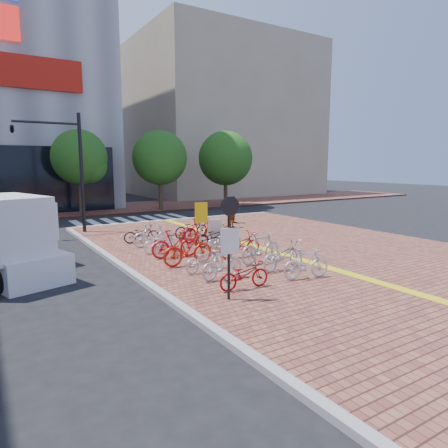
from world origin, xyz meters
TOP-DOWN VIEW (x-y plane):
  - ground at (0.00, 0.00)m, footprint 120.00×120.00m
  - sidewalk at (3.00, -5.00)m, footprint 14.00×34.00m
  - tactile_strip at (2.00, -5.00)m, footprint 0.40×34.00m
  - kerb_west at (-4.00, -5.00)m, footprint 0.25×34.00m
  - kerb_north at (3.00, 12.00)m, footprint 14.00×0.25m
  - far_sidewalk at (0.00, 21.00)m, footprint 70.00×8.00m
  - building_beige at (18.00, 32.00)m, footprint 20.00×18.00m
  - crosswalk at (0.50, 14.00)m, footprint 7.50×4.00m
  - street_trees at (5.04, 17.45)m, footprint 16.20×4.60m
  - bike_0 at (-1.86, -2.45)m, footprint 1.64×0.64m
  - bike_1 at (-1.86, -1.24)m, footprint 1.63×0.62m
  - bike_2 at (-1.90, -0.17)m, footprint 1.69×0.85m
  - bike_3 at (-1.99, 0.88)m, footprint 1.95×0.58m
  - bike_4 at (-1.91, 2.16)m, footprint 1.90×0.80m
  - bike_5 at (-1.97, 3.20)m, footprint 1.65×0.59m
  - bike_6 at (-1.88, 4.54)m, footprint 1.77×0.72m
  - bike_7 at (-1.97, 5.66)m, footprint 1.69×0.81m
  - bike_8 at (0.40, -2.61)m, footprint 1.68×0.76m
  - bike_9 at (0.54, -1.35)m, footprint 1.98×0.89m
  - bike_10 at (0.41, -0.25)m, footprint 1.97×0.79m
  - bike_11 at (0.28, 0.94)m, footprint 1.86×0.65m
  - bike_12 at (0.33, 2.17)m, footprint 1.73×0.67m
  - bike_13 at (0.47, 3.15)m, footprint 1.86×0.91m
  - bike_14 at (0.39, 4.38)m, footprint 1.97×0.75m
  - bike_15 at (0.53, 5.52)m, footprint 1.85×0.72m
  - pedestrian_a at (3.98, 7.17)m, footprint 0.69×0.66m
  - pedestrian_b at (4.98, 8.56)m, footprint 0.86×0.71m
  - utility_box at (0.71, 3.58)m, footprint 0.58×0.46m
  - yellow_sign at (-0.27, 3.10)m, footprint 0.53×0.22m
  - notice_sign at (-2.72, -3.00)m, footprint 0.51×0.17m
  - traffic_light_pole at (-4.93, 10.17)m, footprint 3.32×1.28m
  - box_truck at (-7.43, 3.15)m, footprint 3.38×5.17m

SIDE VIEW (x-z plane):
  - ground at x=0.00m, z-range 0.00..0.00m
  - crosswalk at x=0.50m, z-range 0.00..0.01m
  - sidewalk at x=3.00m, z-range 0.00..0.15m
  - far_sidewalk at x=0.00m, z-range 0.00..0.15m
  - kerb_west at x=-4.00m, z-range 0.00..0.15m
  - kerb_north at x=3.00m, z-range 0.00..0.15m
  - tactile_strip at x=2.00m, z-range 0.15..0.16m
  - bike_2 at x=-1.90m, z-range 0.15..1.00m
  - bike_0 at x=-1.86m, z-range 0.15..1.00m
  - bike_7 at x=-1.97m, z-range 0.15..1.00m
  - bike_5 at x=-1.97m, z-range 0.15..1.02m
  - bike_12 at x=0.33m, z-range 0.15..1.05m
  - bike_13 at x=0.47m, z-range 0.15..1.09m
  - bike_1 at x=-1.86m, z-range 0.15..1.10m
  - bike_15 at x=0.53m, z-range 0.15..1.11m
  - bike_8 at x=0.40m, z-range 0.15..1.13m
  - bike_11 at x=0.28m, z-range 0.15..1.13m
  - bike_9 at x=0.54m, z-range 0.15..1.16m
  - bike_6 at x=-1.88m, z-range 0.15..1.18m
  - bike_4 at x=-1.91m, z-range 0.15..1.26m
  - utility_box at x=0.71m, z-range 0.15..1.30m
  - bike_10 at x=0.41m, z-range 0.15..1.30m
  - bike_14 at x=0.39m, z-range 0.15..1.30m
  - bike_3 at x=-1.99m, z-range 0.15..1.31m
  - pedestrian_a at x=3.98m, z-range 0.15..1.73m
  - pedestrian_b at x=4.98m, z-range 0.15..1.78m
  - box_truck at x=-7.43m, z-range -0.08..2.68m
  - yellow_sign at x=-0.27m, z-range 0.53..2.51m
  - notice_sign at x=-2.72m, z-range 0.51..3.28m
  - street_trees at x=5.04m, z-range 0.92..7.27m
  - traffic_light_pole at x=-4.93m, z-range 1.33..7.50m
  - building_beige at x=18.00m, z-range 0.00..18.00m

